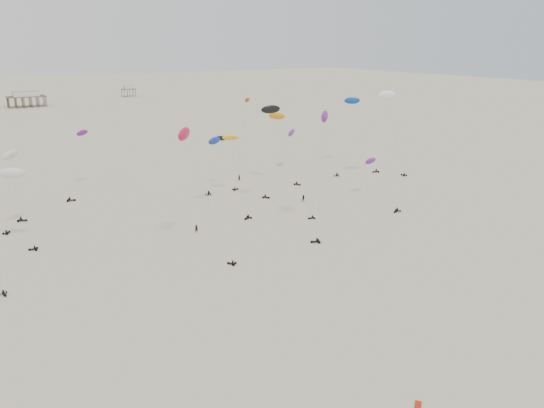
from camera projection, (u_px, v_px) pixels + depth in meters
ground_plane at (115, 146)px, 196.52m from camera, size 900.00×900.00×0.00m
pavilion_main at (27, 100)px, 312.64m from camera, size 21.00×13.00×9.80m
pavilion_small at (128, 91)px, 372.19m from camera, size 9.00×7.00×8.00m
rig_0 at (239, 152)px, 132.02m from camera, size 8.28×11.80×16.43m
rig_1 at (215, 164)px, 136.65m from camera, size 9.63×8.51×14.58m
rig_2 at (378, 174)px, 128.97m from camera, size 7.65×16.64×16.80m
rig_4 at (281, 130)px, 142.38m from camera, size 5.76×9.95×19.29m
rig_5 at (10, 167)px, 105.93m from camera, size 6.11×5.43×16.77m
rig_7 at (78, 155)px, 135.26m from camera, size 10.34×15.59×19.38m
rig_8 at (188, 144)px, 95.37m from camera, size 5.85×16.80×24.07m
rig_9 at (276, 122)px, 120.15m from camera, size 5.03×16.45×25.62m
rig_10 at (323, 133)px, 104.91m from camera, size 10.28×11.27×24.77m
rig_11 at (242, 139)px, 136.94m from camera, size 7.04×3.55×23.63m
rig_12 at (223, 160)px, 120.01m from camera, size 4.73×15.37×19.08m
rig_13 at (357, 115)px, 162.22m from camera, size 5.06×16.48×22.87m
rig_15 at (388, 103)px, 146.50m from camera, size 9.83×4.98×24.60m
rig_16 at (298, 138)px, 158.33m from camera, size 10.13×19.03×18.56m
rig_17 at (14, 182)px, 98.60m from camera, size 5.36×8.20×15.07m
spectator_0 at (196, 232)px, 108.04m from camera, size 0.81×0.62×2.03m
spectator_1 at (304, 202)px, 128.79m from camera, size 1.14×0.89×2.04m
spectator_3 at (239, 181)px, 148.00m from camera, size 0.78×0.55×2.09m
grounded_kite_b at (418, 406)px, 56.59m from camera, size 1.83×1.69×0.07m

